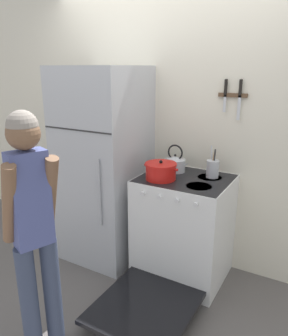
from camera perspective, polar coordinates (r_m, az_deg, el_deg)
ground_plane at (r=3.53m, az=4.12°, el=-13.77°), size 14.00×14.00×0.00m
wall_back at (r=3.11m, az=4.86°, el=7.13°), size 10.00×0.06×2.55m
refrigerator at (r=3.13m, az=-6.99°, el=0.36°), size 0.72×0.73×1.83m
stove_range at (r=2.92m, az=6.57°, el=-10.63°), size 0.75×1.38×0.92m
dutch_oven_pot at (r=2.70m, az=2.93°, el=-0.53°), size 0.30×0.26×0.16m
tea_kettle at (r=2.92m, az=5.44°, el=0.81°), size 0.23×0.18×0.24m
utensil_jar at (r=2.80m, az=11.86°, el=-0.09°), size 0.10×0.10×0.27m
person at (r=2.09m, az=-18.74°, el=-9.37°), size 0.33×0.38×1.59m
wall_knife_strip at (r=2.83m, az=15.23°, el=12.38°), size 0.24×0.03×0.33m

